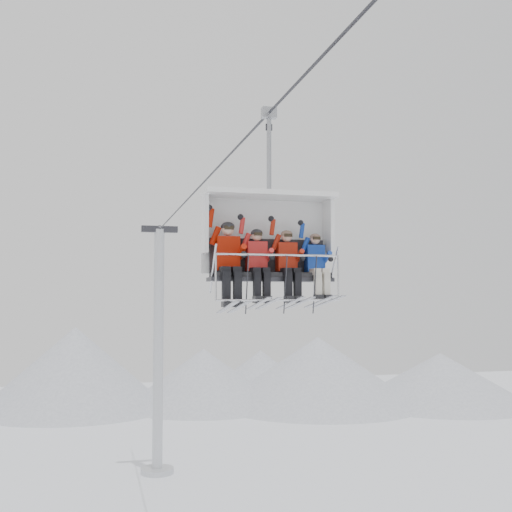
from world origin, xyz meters
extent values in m
cone|color=silver|center=(-5.00, 44.00, 3.50)|extent=(16.00, 16.00, 7.00)
cone|color=silver|center=(6.00, 43.00, 2.50)|extent=(14.00, 14.00, 5.00)
cone|color=silver|center=(16.00, 41.00, 3.00)|extent=(18.00, 18.00, 6.00)
cone|color=silver|center=(27.00, 39.00, 2.25)|extent=(16.00, 16.00, 4.50)
cone|color=silver|center=(12.00, 46.00, 2.25)|extent=(12.00, 12.00, 4.50)
cylinder|color=silver|center=(0.00, 22.00, 6.65)|extent=(0.56, 0.56, 13.30)
cylinder|color=silver|center=(0.00, 22.00, 0.15)|extent=(1.80, 1.80, 0.30)
cube|color=#2F2F34|center=(0.00, 22.00, 13.30)|extent=(2.00, 0.35, 0.35)
cylinder|color=#2F2F34|center=(0.00, 0.00, 13.30)|extent=(0.06, 50.00, 0.06)
cube|color=black|center=(0.00, -1.19, 9.95)|extent=(2.41, 0.55, 0.10)
cube|color=black|center=(0.00, -0.93, 10.35)|extent=(2.41, 0.10, 0.70)
cube|color=#2F2F34|center=(0.00, -1.19, 9.86)|extent=(2.52, 0.60, 0.08)
cube|color=white|center=(0.00, -0.71, 10.79)|extent=(2.68, 0.10, 1.60)
cube|color=white|center=(0.00, -1.11, 11.59)|extent=(2.68, 0.90, 0.10)
cylinder|color=silver|center=(0.00, -1.74, 10.32)|extent=(2.45, 0.04, 0.04)
cylinder|color=silver|center=(0.00, -1.81, 9.45)|extent=(2.45, 0.04, 0.04)
cylinder|color=#92959A|center=(0.00, -1.09, 12.44)|extent=(0.10, 0.10, 1.71)
cube|color=#92959A|center=(0.00, -1.09, 13.30)|extent=(0.30, 0.18, 0.22)
cube|color=#A61603|center=(-0.88, -1.15, 10.37)|extent=(0.46, 0.31, 0.68)
sphere|color=tan|center=(-0.88, -1.19, 10.85)|extent=(0.25, 0.25, 0.25)
cube|color=black|center=(-0.99, -1.59, 9.73)|extent=(0.15, 0.15, 0.55)
cube|color=black|center=(-0.77, -1.59, 9.73)|extent=(0.15, 0.15, 0.55)
cube|color=#A9ABB3|center=(-0.99, -1.69, 9.31)|extent=(0.10, 1.69, 0.26)
cube|color=#A9ABB3|center=(-0.77, -1.69, 9.31)|extent=(0.10, 1.69, 0.26)
cube|color=red|center=(-0.28, -1.15, 10.32)|extent=(0.40, 0.27, 0.59)
sphere|color=tan|center=(-0.28, -1.19, 10.75)|extent=(0.22, 0.22, 0.22)
cube|color=black|center=(-0.38, -1.59, 9.76)|extent=(0.13, 0.15, 0.48)
cube|color=black|center=(-0.19, -1.59, 9.76)|extent=(0.13, 0.15, 0.48)
cube|color=#A9ABB3|center=(-0.38, -1.69, 9.38)|extent=(0.09, 1.69, 0.26)
cube|color=#A9ABB3|center=(-0.19, -1.69, 9.38)|extent=(0.09, 1.69, 0.26)
cube|color=#A81F0D|center=(0.35, -1.15, 10.32)|extent=(0.40, 0.26, 0.58)
sphere|color=tan|center=(0.35, -1.19, 10.74)|extent=(0.22, 0.22, 0.22)
cube|color=black|center=(0.25, -1.59, 9.76)|extent=(0.13, 0.15, 0.47)
cube|color=black|center=(0.44, -1.59, 9.76)|extent=(0.13, 0.15, 0.47)
cube|color=#A9ABB3|center=(0.25, -1.69, 9.39)|extent=(0.09, 1.69, 0.26)
cube|color=#A9ABB3|center=(0.44, -1.69, 9.39)|extent=(0.09, 1.69, 0.26)
cube|color=#163BA5|center=(0.95, -1.15, 10.30)|extent=(0.37, 0.25, 0.55)
sphere|color=tan|center=(0.95, -1.19, 10.69)|extent=(0.20, 0.20, 0.20)
cube|color=beige|center=(0.86, -1.59, 9.78)|extent=(0.12, 0.15, 0.44)
cube|color=beige|center=(1.04, -1.59, 9.78)|extent=(0.12, 0.15, 0.44)
cube|color=#A9ABB3|center=(0.86, -1.69, 9.42)|extent=(0.08, 1.69, 0.26)
cube|color=#A9ABB3|center=(1.04, -1.69, 9.42)|extent=(0.08, 1.69, 0.26)
camera|label=1|loc=(-3.42, -13.62, 9.49)|focal=45.00mm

